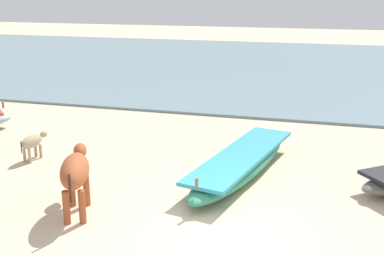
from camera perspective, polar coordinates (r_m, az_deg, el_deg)
name	(u,v)px	position (r m, az deg, el deg)	size (l,w,h in m)	color
ground	(220,231)	(7.81, 3.34, -12.20)	(80.00, 80.00, 0.00)	beige
sea_water	(294,67)	(23.89, 12.11, 7.19)	(60.00, 20.00, 0.08)	slate
fishing_boat_1	(242,163)	(9.98, 5.96, -4.14)	(1.84, 4.54, 0.65)	#338C66
cow_adult_rust	(75,172)	(8.32, -13.74, -5.10)	(0.89, 1.57, 1.05)	#9E4C28
calf_near_dun	(33,142)	(11.26, -18.49, -1.60)	(0.32, 0.90, 0.58)	tan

